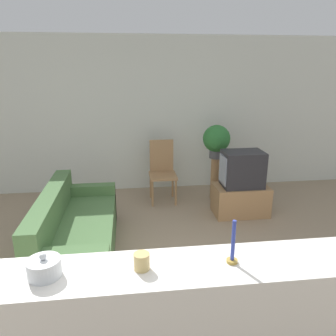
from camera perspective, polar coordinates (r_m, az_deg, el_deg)
The scene contains 12 objects.
ground_plane at distance 3.22m, azimuth -4.18°, elevation -25.15°, with size 14.00×14.00×0.00m, color gray.
wall_back at distance 5.87m, azimuth -6.29°, elevation 9.03°, with size 9.00×0.06×2.70m.
couch at distance 4.13m, azimuth -15.79°, elevation -10.79°, with size 0.81×1.90×0.78m.
tv_stand at distance 5.15m, azimuth 12.49°, elevation -5.43°, with size 0.81×0.49×0.45m.
television at distance 4.98m, azimuth 12.78°, elevation -0.16°, with size 0.60×0.42×0.54m.
wooden_chair at distance 5.46m, azimuth -1.01°, elevation -0.10°, with size 0.44×0.44×1.02m.
plant_stand at distance 5.64m, azimuth 8.15°, elevation -1.74°, with size 0.15×0.15×0.72m.
potted_plant at distance 5.47m, azimuth 8.45°, elevation 4.91°, with size 0.45×0.45×0.55m.
foreground_counter at distance 2.38m, azimuth -3.50°, elevation -27.11°, with size 2.79×0.44×1.01m.
decorative_bowl at distance 2.10m, azimuth -20.76°, elevation -15.93°, with size 0.20×0.20×0.15m.
candle_jar at distance 2.04m, azimuth -4.60°, elevation -15.91°, with size 0.10×0.10×0.10m.
candlestick at distance 2.10m, azimuth 11.21°, elevation -13.59°, with size 0.07×0.07×0.29m.
Camera 1 is at (-0.08, -2.39, 2.16)m, focal length 35.00 mm.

